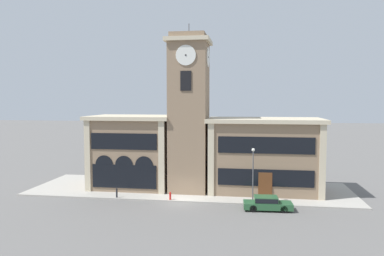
{
  "coord_description": "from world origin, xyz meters",
  "views": [
    {
      "loc": [
        6.93,
        -38.7,
        10.89
      ],
      "look_at": [
        0.69,
        2.62,
        7.8
      ],
      "focal_mm": 35.0,
      "sensor_mm": 36.0,
      "label": 1
    }
  ],
  "objects_px": {
    "street_lamp": "(253,167)",
    "bollard": "(117,193)",
    "fire_hydrant": "(170,196)",
    "parked_car_near": "(267,203)"
  },
  "relations": [
    {
      "from": "fire_hydrant",
      "to": "bollard",
      "type": "bearing_deg",
      "value": 179.61
    },
    {
      "from": "street_lamp",
      "to": "bollard",
      "type": "height_order",
      "value": "street_lamp"
    },
    {
      "from": "bollard",
      "to": "fire_hydrant",
      "type": "distance_m",
      "value": 6.06
    },
    {
      "from": "parked_car_near",
      "to": "street_lamp",
      "type": "relative_size",
      "value": 0.84
    },
    {
      "from": "street_lamp",
      "to": "parked_car_near",
      "type": "bearing_deg",
      "value": -54.36
    },
    {
      "from": "bollard",
      "to": "fire_hydrant",
      "type": "xyz_separation_m",
      "value": [
        6.06,
        -0.04,
        -0.1
      ]
    },
    {
      "from": "parked_car_near",
      "to": "street_lamp",
      "type": "bearing_deg",
      "value": 122.5
    },
    {
      "from": "bollard",
      "to": "street_lamp",
      "type": "bearing_deg",
      "value": 0.04
    },
    {
      "from": "street_lamp",
      "to": "fire_hydrant",
      "type": "xyz_separation_m",
      "value": [
        -8.83,
        -0.05,
        -3.37
      ]
    },
    {
      "from": "bollard",
      "to": "fire_hydrant",
      "type": "bearing_deg",
      "value": -0.39
    }
  ]
}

